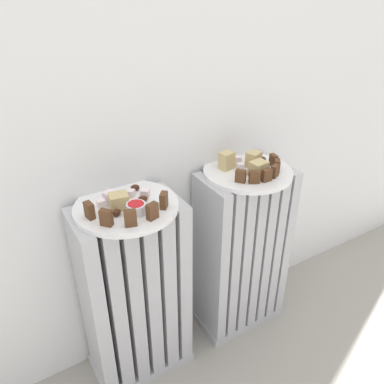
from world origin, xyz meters
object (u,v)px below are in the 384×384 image
(radiator_right, at_px, (241,253))
(fork, at_px, (247,167))
(radiator_left, at_px, (135,295))
(plate_right, at_px, (248,172))
(plate_left, at_px, (126,206))
(jam_bowl_left, at_px, (136,208))

(radiator_right, distance_m, fork, 0.31)
(radiator_left, bearing_deg, plate_right, 0.00)
(plate_left, xyz_separation_m, jam_bowl_left, (0.01, -0.05, 0.02))
(fork, bearing_deg, radiator_left, -177.86)
(radiator_right, relative_size, plate_right, 2.22)
(radiator_left, distance_m, plate_right, 0.49)
(jam_bowl_left, xyz_separation_m, fork, (0.38, 0.06, -0.01))
(jam_bowl_left, bearing_deg, fork, 9.63)
(radiator_left, relative_size, plate_left, 2.22)
(fork, bearing_deg, jam_bowl_left, -170.37)
(plate_left, relative_size, fork, 2.88)
(radiator_right, height_order, jam_bowl_left, jam_bowl_left)
(plate_right, bearing_deg, radiator_right, -116.57)
(radiator_left, xyz_separation_m, plate_left, (0.00, 0.00, 0.30))
(radiator_right, bearing_deg, radiator_left, 180.00)
(plate_left, distance_m, plate_right, 0.38)
(radiator_right, height_order, plate_right, plate_right)
(plate_left, relative_size, jam_bowl_left, 5.57)
(radiator_right, bearing_deg, jam_bowl_left, -172.35)
(plate_left, height_order, jam_bowl_left, jam_bowl_left)
(radiator_left, bearing_deg, radiator_right, 0.00)
(radiator_left, height_order, radiator_right, same)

